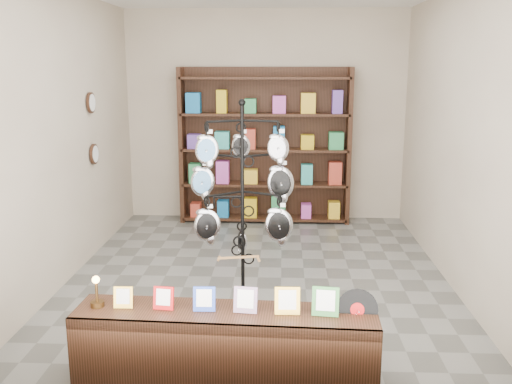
% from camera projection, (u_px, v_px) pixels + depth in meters
% --- Properties ---
extents(ground, '(5.00, 5.00, 0.00)m').
position_uv_depth(ground, '(258.00, 277.00, 6.11)').
color(ground, slate).
rests_on(ground, ground).
extents(room_envelope, '(5.00, 5.00, 5.00)m').
position_uv_depth(room_envelope, '(258.00, 103.00, 5.71)').
color(room_envelope, beige).
rests_on(room_envelope, ground).
extents(display_tree, '(1.00, 0.90, 1.94)m').
position_uv_depth(display_tree, '(242.00, 192.00, 5.07)').
color(display_tree, black).
rests_on(display_tree, ground).
extents(front_shelf, '(2.17, 0.53, 0.76)m').
position_uv_depth(front_shelf, '(225.00, 345.00, 4.08)').
color(front_shelf, black).
rests_on(front_shelf, ground).
extents(back_shelving, '(2.42, 0.36, 2.20)m').
position_uv_depth(back_shelving, '(265.00, 151.00, 8.12)').
color(back_shelving, black).
rests_on(back_shelving, ground).
extents(wall_clocks, '(0.03, 0.24, 0.84)m').
position_uv_depth(wall_clocks, '(93.00, 129.00, 6.65)').
color(wall_clocks, black).
rests_on(wall_clocks, ground).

